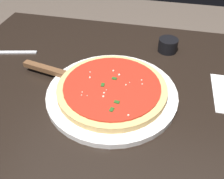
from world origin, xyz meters
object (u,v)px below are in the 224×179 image
(pizza_server, at_px, (57,74))
(fork, at_px, (2,52))
(serving_plate, at_px, (112,93))
(pizza, at_px, (112,88))
(cup_small_sauce, at_px, (168,45))

(pizza_server, height_order, fork, pizza_server)
(serving_plate, relative_size, pizza, 1.20)
(serving_plate, xyz_separation_m, fork, (0.37, -0.11, -0.00))
(serving_plate, relative_size, fork, 1.74)
(cup_small_sauce, bearing_deg, serving_plate, 63.15)
(cup_small_sauce, height_order, fork, cup_small_sauce)
(fork, bearing_deg, pizza, 162.88)
(serving_plate, height_order, pizza_server, pizza_server)
(serving_plate, relative_size, pizza_server, 1.44)
(pizza, xyz_separation_m, fork, (0.37, -0.11, -0.02))
(cup_small_sauce, bearing_deg, pizza, 63.15)
(pizza, bearing_deg, pizza_server, -11.15)
(serving_plate, xyz_separation_m, cup_small_sauce, (-0.12, -0.24, 0.01))
(fork, bearing_deg, pizza_server, 158.81)
(pizza_server, distance_m, fork, 0.23)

